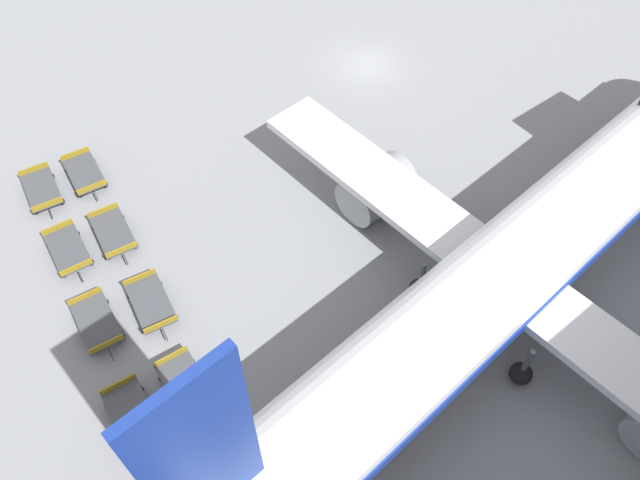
{
  "coord_description": "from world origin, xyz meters",
  "views": [
    {
      "loc": [
        25.0,
        -23.61,
        25.43
      ],
      "look_at": [
        10.97,
        -12.59,
        2.36
      ],
      "focal_mm": 35.0,
      "sensor_mm": 36.0,
      "label": 1
    }
  ],
  "objects": [
    {
      "name": "ground_plane",
      "position": [
        0.0,
        0.0,
        0.0
      ],
      "size": [
        500.0,
        500.0,
        0.0
      ],
      "primitive_type": "plane",
      "color": "gray"
    },
    {
      "name": "baggage_dolly_row_mid_a_col_d",
      "position": [
        12.51,
        -21.1,
        0.48
      ],
      "size": [
        3.81,
        1.92,
        0.92
      ],
      "color": "#424449",
      "rests_on": "ground_plane"
    },
    {
      "name": "baggage_dolly_row_near_col_c",
      "position": [
        7.27,
        -22.73,
        0.48
      ],
      "size": [
        3.82,
        1.97,
        0.92
      ],
      "color": "#424449",
      "rests_on": "ground_plane"
    },
    {
      "name": "baggage_dolly_row_near_col_b",
      "position": [
        2.55,
        -22.01,
        0.48
      ],
      "size": [
        3.81,
        1.95,
        0.92
      ],
      "color": "#424449",
      "rests_on": "ground_plane"
    },
    {
      "name": "baggage_dolly_row_near_col_a",
      "position": [
        -2.16,
        -21.41,
        0.48
      ],
      "size": [
        3.83,
        2.06,
        0.92
      ],
      "color": "#424449",
      "rests_on": "ground_plane"
    },
    {
      "name": "baggage_dolly_row_near_col_d",
      "position": [
        12.26,
        -23.54,
        0.48
      ],
      "size": [
        3.81,
        1.96,
        0.92
      ],
      "color": "#424449",
      "rests_on": "ground_plane"
    },
    {
      "name": "baggage_dolly_row_mid_a_col_b",
      "position": [
        2.95,
        -19.72,
        0.48
      ],
      "size": [
        3.83,
        2.04,
        0.92
      ],
      "color": "#424449",
      "rests_on": "ground_plane"
    },
    {
      "name": "baggage_dolly_row_mid_a_col_c",
      "position": [
        7.88,
        -20.26,
        0.48
      ],
      "size": [
        3.83,
        2.09,
        0.92
      ],
      "color": "#424449",
      "rests_on": "ground_plane"
    },
    {
      "name": "stand_guidance_stripe",
      "position": [
        19.53,
        -14.8,
        0.0
      ],
      "size": [
        2.36,
        28.83,
        0.01
      ],
      "color": "yellow",
      "rests_on": "ground_plane"
    },
    {
      "name": "airplane",
      "position": [
        17.82,
        -6.68,
        3.35
      ],
      "size": [
        30.0,
        39.25,
        13.67
      ],
      "color": "white",
      "rests_on": "ground_plane"
    },
    {
      "name": "baggage_dolly_row_mid_a_col_a",
      "position": [
        -1.85,
        -19.05,
        0.48
      ],
      "size": [
        3.82,
        1.99,
        0.92
      ],
      "color": "#424449",
      "rests_on": "ground_plane"
    }
  ]
}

